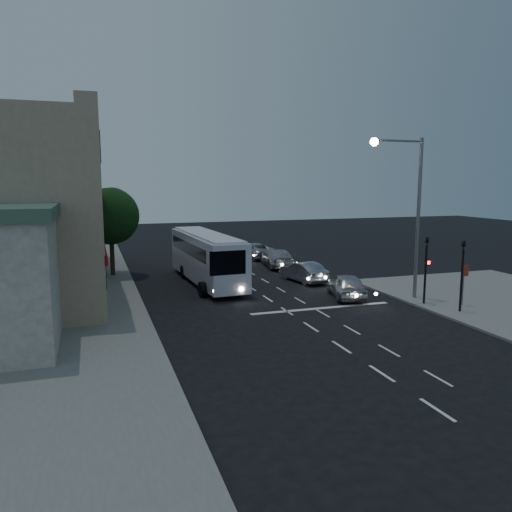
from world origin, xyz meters
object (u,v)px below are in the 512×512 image
object	(u,v)px
regulatory_sign	(464,278)
car_sedan_a	(303,272)
tour_bus	(206,256)
traffic_signal_side	(462,267)
car_suv	(347,286)
car_sedan_b	(278,258)
streetlight	(409,200)
traffic_signal_main	(426,262)
car_sedan_c	(251,251)
street_tree	(110,213)

from	to	relation	value
regulatory_sign	car_sedan_a	bearing A→B (deg)	120.18
tour_bus	traffic_signal_side	size ratio (longest dim) A/B	2.69
regulatory_sign	car_suv	bearing A→B (deg)	140.09
regulatory_sign	car_sedan_b	bearing A→B (deg)	107.97
traffic_signal_side	streetlight	distance (m)	4.84
car_sedan_b	regulatory_sign	xyz separation A→B (m)	(4.91, -15.15, 0.88)
traffic_signal_main	regulatory_sign	bearing A→B (deg)	-30.84
tour_bus	traffic_signal_side	bearing A→B (deg)	-50.39
car_sedan_b	traffic_signal_main	bearing A→B (deg)	110.46
car_sedan_b	traffic_signal_side	world-z (taller)	traffic_signal_side
car_sedan_c	car_sedan_a	bearing A→B (deg)	73.31
tour_bus	regulatory_sign	size ratio (longest dim) A/B	5.02
car_sedan_a	tour_bus	bearing A→B (deg)	-22.69
car_suv	traffic_signal_main	distance (m)	4.67
tour_bus	streetlight	xyz separation A→B (m)	(9.71, -8.23, 3.92)
car_sedan_b	street_tree	distance (m)	13.15
regulatory_sign	tour_bus	bearing A→B (deg)	137.56
car_suv	streetlight	world-z (taller)	streetlight
traffic_signal_side	regulatory_sign	xyz separation A→B (m)	(1.00, 0.96, -0.82)
car_suv	traffic_signal_main	world-z (taller)	traffic_signal_main
car_suv	car_sedan_a	distance (m)	5.16
regulatory_sign	street_tree	xyz separation A→B (m)	(-17.51, 15.26, 2.90)
streetlight	street_tree	size ratio (longest dim) A/B	1.45
tour_bus	car_sedan_a	xyz separation A→B (m)	(6.33, -1.50, -1.13)
traffic_signal_side	regulatory_sign	distance (m)	1.61
tour_bus	street_tree	size ratio (longest dim) A/B	1.78
traffic_signal_main	street_tree	world-z (taller)	street_tree
car_sedan_c	regulatory_sign	bearing A→B (deg)	87.71
car_suv	traffic_signal_side	world-z (taller)	traffic_signal_side
car_suv	traffic_signal_main	xyz separation A→B (m)	(3.13, -3.02, 1.71)
traffic_signal_main	regulatory_sign	world-z (taller)	traffic_signal_main
car_sedan_a	car_sedan_b	distance (m)	5.99
street_tree	traffic_signal_side	bearing A→B (deg)	-44.50
car_sedan_c	streetlight	size ratio (longest dim) A/B	0.55
tour_bus	car_sedan_b	size ratio (longest dim) A/B	2.24
car_sedan_c	traffic_signal_side	bearing A→B (deg)	84.48
car_sedan_c	streetlight	bearing A→B (deg)	83.76
tour_bus	car_suv	world-z (taller)	tour_bus
street_tree	streetlight	bearing A→B (deg)	-39.51
traffic_signal_side	streetlight	size ratio (longest dim) A/B	0.46
street_tree	car_sedan_a	bearing A→B (deg)	-26.56
car_suv	regulatory_sign	xyz separation A→B (m)	(4.83, -4.04, 0.88)
car_suv	car_sedan_b	distance (m)	11.12
car_sedan_a	street_tree	bearing A→B (deg)	-35.96
car_sedan_b	car_sedan_c	bearing A→B (deg)	-75.83
car_sedan_c	streetlight	world-z (taller)	streetlight
tour_bus	car_sedan_b	distance (m)	8.18
traffic_signal_side	regulatory_sign	size ratio (longest dim) A/B	1.86
car_sedan_c	regulatory_sign	size ratio (longest dim) A/B	2.24
car_sedan_a	traffic_signal_side	xyz separation A→B (m)	(4.34, -10.14, 1.74)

